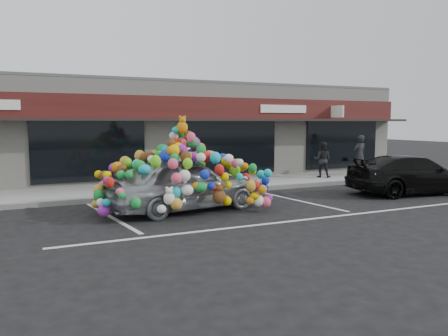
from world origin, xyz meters
name	(u,v)px	position (x,y,z in m)	size (l,w,h in m)	color
ground	(221,208)	(0.00, 0.00, 0.00)	(90.00, 90.00, 0.00)	black
shop_building	(147,131)	(0.00, 8.44, 2.16)	(24.00, 7.20, 4.31)	beige
sidewalk	(178,188)	(0.00, 4.00, 0.07)	(26.00, 3.00, 0.15)	#999994
kerb	(192,193)	(0.00, 2.50, 0.07)	(26.00, 0.18, 0.16)	slate
parking_stripe_left	(111,217)	(-3.20, 0.20, 0.00)	(0.12, 4.40, 0.01)	silver
parking_stripe_mid	(297,200)	(2.80, 0.20, 0.00)	(0.12, 4.40, 0.01)	silver
parking_stripe_right	(416,190)	(8.20, 0.20, 0.00)	(0.12, 4.40, 0.01)	silver
lane_line	(324,217)	(2.00, -2.30, 0.00)	(14.00, 0.12, 0.01)	silver
toy_car	(184,178)	(-1.08, 0.21, 0.95)	(3.26, 5.08, 2.81)	gray
black_sedan	(412,175)	(7.30, -0.38, 0.69)	(4.76, 1.93, 1.38)	black
pedestrian_a	(360,155)	(8.57, 3.72, 1.06)	(0.67, 0.44, 1.82)	black
pedestrian_b	(322,160)	(6.58, 3.83, 0.93)	(0.75, 0.59, 1.55)	black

